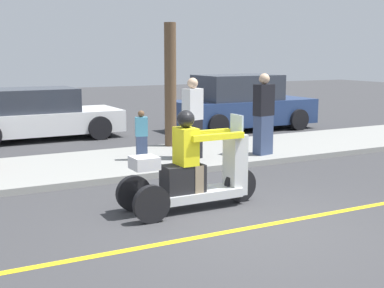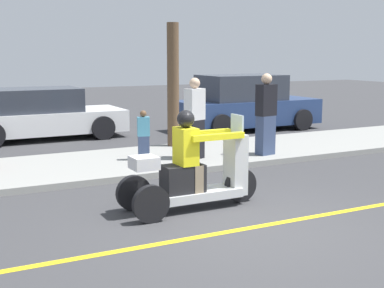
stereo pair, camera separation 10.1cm
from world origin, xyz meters
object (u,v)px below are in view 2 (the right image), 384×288
(spectator_end_of_line, at_px, (195,120))
(parked_car_lot_far, at_px, (245,104))
(spectator_with_child, at_px, (266,116))
(motorcycle_trike, at_px, (193,174))
(spectator_mid_group, at_px, (144,136))
(parked_car_lot_right, at_px, (39,115))
(tree_trunk, at_px, (173,85))

(spectator_end_of_line, height_order, parked_car_lot_far, spectator_end_of_line)
(spectator_with_child, relative_size, parked_car_lot_far, 0.40)
(motorcycle_trike, bearing_deg, parked_car_lot_far, 51.96)
(spectator_mid_group, bearing_deg, parked_car_lot_right, 104.53)
(spectator_mid_group, height_order, parked_car_lot_right, parked_car_lot_right)
(parked_car_lot_far, bearing_deg, spectator_with_child, -117.39)
(motorcycle_trike, height_order, spectator_with_child, spectator_with_child)
(spectator_end_of_line, distance_m, spectator_mid_group, 1.12)
(motorcycle_trike, relative_size, spectator_end_of_line, 1.30)
(motorcycle_trike, xyz_separation_m, spectator_end_of_line, (1.55, 2.91, 0.40))
(spectator_end_of_line, height_order, spectator_mid_group, spectator_end_of_line)
(parked_car_lot_far, xyz_separation_m, tree_trunk, (-3.46, -2.20, 0.79))
(spectator_with_child, bearing_deg, motorcycle_trike, -140.27)
(motorcycle_trike, bearing_deg, spectator_mid_group, 80.71)
(spectator_with_child, distance_m, spectator_end_of_line, 1.61)
(motorcycle_trike, height_order, parked_car_lot_far, parked_car_lot_far)
(spectator_end_of_line, height_order, tree_trunk, tree_trunk)
(spectator_with_child, bearing_deg, parked_car_lot_far, 62.61)
(motorcycle_trike, relative_size, parked_car_lot_right, 0.50)
(parked_car_lot_right, distance_m, tree_trunk, 4.24)
(motorcycle_trike, xyz_separation_m, spectator_mid_group, (0.53, 3.27, 0.08))
(spectator_mid_group, bearing_deg, spectator_end_of_line, -19.31)
(tree_trunk, bearing_deg, spectator_mid_group, -135.09)
(spectator_mid_group, xyz_separation_m, parked_car_lot_right, (-1.19, 4.59, 0.04))
(parked_car_lot_right, height_order, parked_car_lot_far, parked_car_lot_far)
(parked_car_lot_right, bearing_deg, tree_trunk, -53.15)
(spectator_with_child, relative_size, tree_trunk, 0.61)
(parked_car_lot_right, bearing_deg, parked_car_lot_far, -10.61)
(parked_car_lot_right, xyz_separation_m, tree_trunk, (2.48, -3.31, 0.91))
(spectator_end_of_line, distance_m, parked_car_lot_far, 5.36)
(motorcycle_trike, bearing_deg, tree_trunk, 68.17)
(spectator_with_child, xyz_separation_m, parked_car_lot_right, (-3.79, 5.26, -0.31))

